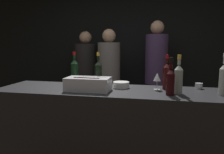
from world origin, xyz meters
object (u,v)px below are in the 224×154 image
Objects in this scene: red_wine_bottle_burgundy at (75,71)px; person_blond_tee at (109,77)px; wine_glass at (157,77)px; white_wine_bottle at (224,78)px; candle_votive at (199,86)px; bowl_white at (121,85)px; person_grey_polo at (156,72)px; person_in_hoodie at (86,75)px; rose_wine_bottle at (178,78)px; champagne_bottle at (98,72)px; red_wine_bottle_black_foil at (171,80)px; ice_bin_with_bottles at (88,83)px; red_wine_bottle_tall at (167,75)px.

red_wine_bottle_burgundy is 0.21× the size of person_blond_tee.
white_wine_bottle is (0.56, -0.11, 0.03)m from wine_glass.
person_blond_tee is at bearing 136.71° from candle_votive.
bowl_white is 1.40m from person_grey_polo.
person_blond_tee is (-0.40, 1.22, -0.11)m from bowl_white.
wine_glass is at bearing 125.61° from person_blond_tee.
wine_glass is 0.10× the size of person_in_hoodie.
rose_wine_bottle is 0.20× the size of person_blond_tee.
red_wine_bottle_black_foil is (0.73, -0.31, -0.01)m from champagne_bottle.
bowl_white is 0.47× the size of rose_wine_bottle.
bowl_white is 0.58m from rose_wine_bottle.
champagne_bottle is 1.03× the size of rose_wine_bottle.
ice_bin_with_bottles is 1.17× the size of champagne_bottle.
champagne_bottle is at bearing -6.44° from red_wine_bottle_burgundy.
white_wine_bottle is at bearing 4.16° from rose_wine_bottle.
champagne_bottle is 0.71m from red_wine_bottle_tall.
red_wine_bottle_black_foil is at bearing -62.21° from wine_glass.
person_grey_polo reaches higher than person_in_hoodie.
candle_votive is 1.04m from champagne_bottle.
champagne_bottle is 0.79m from red_wine_bottle_black_foil.
red_wine_bottle_black_foil is 2.17m from person_in_hoodie.
candle_votive is at bearing 121.24° from white_wine_bottle.
champagne_bottle reaches higher than wine_glass.
bowl_white is at bearing 152.82° from red_wine_bottle_black_foil.
ice_bin_with_bottles is 1.20× the size of rose_wine_bottle.
red_wine_bottle_black_foil is 0.94× the size of rose_wine_bottle.
ice_bin_with_bottles is 0.23× the size of person_grey_polo.
rose_wine_bottle is at bearing -101.44° from person_grey_polo.
ice_bin_with_bottles is 2.52× the size of wine_glass.
white_wine_bottle is 2.40m from person_in_hoodie.
ice_bin_with_bottles is 0.25× the size of person_blond_tee.
wine_glass is 1.93m from person_in_hoodie.
person_blond_tee is (-1.32, 1.35, -0.23)m from white_wine_bottle.
red_wine_bottle_tall is at bearing -104.44° from person_grey_polo.
ice_bin_with_bottles is 1.43m from person_blond_tee.
person_blond_tee is 0.93× the size of person_grey_polo.
red_wine_bottle_tall reaches higher than ice_bin_with_bottles.
wine_glass is at bearing -108.30° from person_grey_polo.
person_grey_polo reaches higher than ice_bin_with_bottles.
person_in_hoodie is (-1.31, 1.43, -0.23)m from red_wine_bottle_tall.
wine_glass is 0.91m from red_wine_bottle_burgundy.
person_in_hoodie is at bearing 109.37° from ice_bin_with_bottles.
candle_votive is 0.04× the size of person_grey_polo.
wine_glass is 0.24m from red_wine_bottle_black_foil.
bowl_white is 0.29m from champagne_bottle.
bowl_white is (0.28, 0.20, -0.04)m from ice_bin_with_bottles.
person_in_hoodie reaches higher than candle_votive.
champagne_bottle is 1.10× the size of red_wine_bottle_black_foil.
candle_votive is at bearing 8.94° from bowl_white.
red_wine_bottle_black_foil is (0.11, -0.21, 0.01)m from wine_glass.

